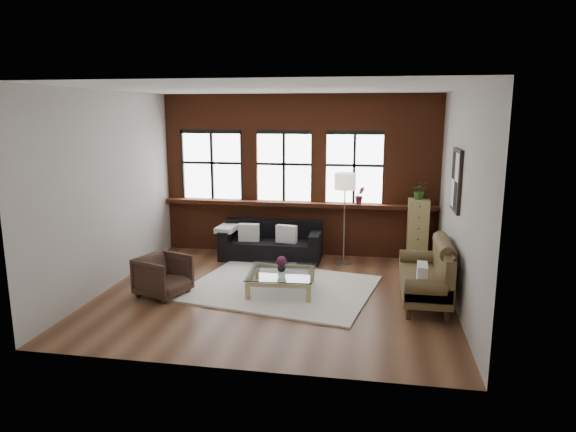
% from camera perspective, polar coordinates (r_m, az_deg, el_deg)
% --- Properties ---
extents(floor, '(5.50, 5.50, 0.00)m').
position_cam_1_polar(floor, '(8.33, -1.40, -8.58)').
color(floor, '#54311E').
rests_on(floor, ground).
extents(ceiling, '(5.50, 5.50, 0.00)m').
position_cam_1_polar(ceiling, '(7.82, -1.52, 14.00)').
color(ceiling, white).
rests_on(ceiling, ground).
extents(wall_back, '(5.50, 0.00, 5.50)m').
position_cam_1_polar(wall_back, '(10.35, 1.25, 4.55)').
color(wall_back, '#B2ADA5').
rests_on(wall_back, ground).
extents(wall_front, '(5.50, 0.00, 5.50)m').
position_cam_1_polar(wall_front, '(5.53, -6.52, -1.79)').
color(wall_front, '#B2ADA5').
rests_on(wall_front, ground).
extents(wall_left, '(0.00, 5.00, 5.00)m').
position_cam_1_polar(wall_left, '(8.87, -19.18, 2.71)').
color(wall_left, '#B2ADA5').
rests_on(wall_left, ground).
extents(wall_right, '(0.00, 5.00, 5.00)m').
position_cam_1_polar(wall_right, '(7.86, 18.62, 1.68)').
color(wall_right, '#B2ADA5').
rests_on(wall_right, ground).
extents(brick_backwall, '(5.50, 0.12, 3.20)m').
position_cam_1_polar(brick_backwall, '(10.30, 1.20, 4.51)').
color(brick_backwall, maroon).
rests_on(brick_backwall, floor).
extents(sill_ledge, '(5.50, 0.30, 0.08)m').
position_cam_1_polar(sill_ledge, '(10.29, 1.12, 1.36)').
color(sill_ledge, maroon).
rests_on(sill_ledge, brick_backwall).
extents(window_left, '(1.38, 0.10, 1.50)m').
position_cam_1_polar(window_left, '(10.70, -8.40, 5.48)').
color(window_left, black).
rests_on(window_left, brick_backwall).
extents(window_mid, '(1.38, 0.10, 1.50)m').
position_cam_1_polar(window_mid, '(10.34, -0.43, 5.38)').
color(window_mid, black).
rests_on(window_mid, brick_backwall).
extents(window_right, '(1.38, 0.10, 1.50)m').
position_cam_1_polar(window_right, '(10.18, 7.37, 5.19)').
color(window_right, black).
rests_on(window_right, brick_backwall).
extents(wall_poster, '(0.05, 0.74, 0.94)m').
position_cam_1_polar(wall_poster, '(8.11, 18.21, 3.78)').
color(wall_poster, black).
rests_on(wall_poster, wall_right).
extents(shag_rug, '(3.30, 2.80, 0.03)m').
position_cam_1_polar(shag_rug, '(8.51, -0.87, -8.00)').
color(shag_rug, silver).
rests_on(shag_rug, floor).
extents(dark_sofa, '(1.96, 0.79, 0.71)m').
position_cam_1_polar(dark_sofa, '(10.09, -1.90, -2.85)').
color(dark_sofa, black).
rests_on(dark_sofa, floor).
extents(pillow_a, '(0.41, 0.17, 0.34)m').
position_cam_1_polar(pillow_a, '(10.04, -4.37, -1.84)').
color(pillow_a, silver).
rests_on(pillow_a, dark_sofa).
extents(pillow_b, '(0.42, 0.22, 0.34)m').
position_cam_1_polar(pillow_b, '(9.89, -0.18, -2.01)').
color(pillow_b, silver).
rests_on(pillow_b, dark_sofa).
extents(vintage_settee, '(0.77, 1.74, 0.93)m').
position_cam_1_polar(vintage_settee, '(8.12, 14.89, -6.06)').
color(vintage_settee, brown).
rests_on(vintage_settee, floor).
extents(pillow_settee, '(0.16, 0.39, 0.34)m').
position_cam_1_polar(pillow_settee, '(7.57, 14.66, -6.45)').
color(pillow_settee, silver).
rests_on(pillow_settee, vintage_settee).
extents(armchair, '(0.90, 0.89, 0.65)m').
position_cam_1_polar(armchair, '(8.36, -13.70, -6.48)').
color(armchair, '#322119').
rests_on(armchair, floor).
extents(coffee_table, '(1.12, 1.12, 0.36)m').
position_cam_1_polar(coffee_table, '(8.33, -0.72, -7.33)').
color(coffee_table, tan).
rests_on(coffee_table, shag_rug).
extents(vase, '(0.16, 0.16, 0.14)m').
position_cam_1_polar(vase, '(8.26, -0.72, -5.73)').
color(vase, '#B2B2B2').
rests_on(vase, coffee_table).
extents(flowers, '(0.17, 0.17, 0.17)m').
position_cam_1_polar(flowers, '(8.23, -0.73, -5.05)').
color(flowers, '#591E3B').
rests_on(flowers, vase).
extents(drawer_chest, '(0.38, 0.38, 1.24)m').
position_cam_1_polar(drawer_chest, '(10.07, 14.20, -1.67)').
color(drawer_chest, tan).
rests_on(drawer_chest, floor).
extents(potted_plant_top, '(0.32, 0.28, 0.33)m').
position_cam_1_polar(potted_plant_top, '(9.92, 14.42, 2.75)').
color(potted_plant_top, '#2D5923').
rests_on(potted_plant_top, drawer_chest).
extents(floor_lamp, '(0.40, 0.40, 1.89)m').
position_cam_1_polar(floor_lamp, '(9.69, 6.28, 0.07)').
color(floor_lamp, '#A5A5A8').
rests_on(floor_lamp, floor).
extents(sill_plant, '(0.23, 0.21, 0.35)m').
position_cam_1_polar(sill_plant, '(10.12, 7.99, 2.30)').
color(sill_plant, '#591E3B').
rests_on(sill_plant, sill_ledge).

